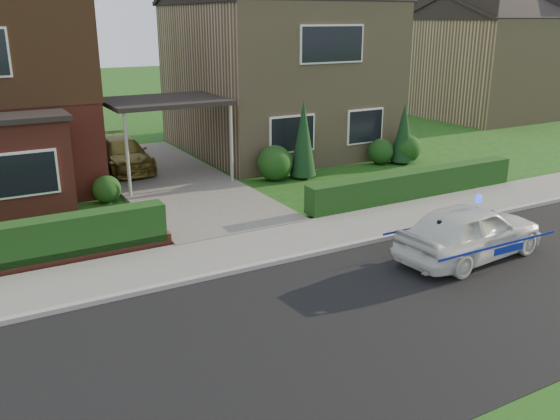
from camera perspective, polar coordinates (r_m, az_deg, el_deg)
ground at (r=11.18m, az=8.54°, el=-10.34°), size 120.00×120.00×0.00m
road at (r=11.18m, az=8.54°, el=-10.34°), size 60.00×6.00×0.02m
kerb at (r=13.43m, az=0.60°, el=-4.80°), size 60.00×0.16×0.12m
sidewalk at (r=14.29m, az=-1.50°, el=-3.41°), size 60.00×2.00×0.10m
driveway at (r=20.35m, az=-10.64°, el=2.88°), size 3.80×12.00×0.12m
house_right at (r=24.81m, az=-0.38°, el=14.31°), size 7.50×8.06×7.25m
carport_link at (r=19.80m, az=-11.03°, el=10.11°), size 3.80×3.00×2.77m
hedge_right at (r=18.47m, az=12.74°, el=0.99°), size 7.50×0.55×0.80m
shrub_left_mid at (r=17.73m, az=-21.20°, el=1.70°), size 1.32×1.32×1.32m
shrub_left_near at (r=18.34m, az=-16.35°, el=1.94°), size 0.84×0.84×0.84m
shrub_right_near at (r=20.04m, az=-0.51°, el=4.55°), size 1.20×1.20×1.20m
shrub_right_mid at (r=22.66m, az=9.66°, el=5.57°), size 0.96×0.96×0.96m
shrub_right_far at (r=23.06m, az=12.08°, el=5.79°), size 1.08×1.08×1.08m
conifer_a at (r=20.21m, az=2.26°, el=6.68°), size 0.90×0.90×2.60m
conifer_b at (r=22.82m, az=11.79°, el=7.12°), size 0.90×0.90×2.20m
neighbour_right at (r=35.40m, az=19.00°, el=12.76°), size 6.50×7.00×5.20m
police_car at (r=14.09m, az=17.82°, el=-2.02°), size 3.50×3.93×1.46m
driveway_car at (r=21.77m, az=-14.93°, el=5.22°), size 1.57×3.81×1.10m
potted_plant_c at (r=17.46m, az=-22.66°, el=0.29°), size 0.47×0.47×0.74m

